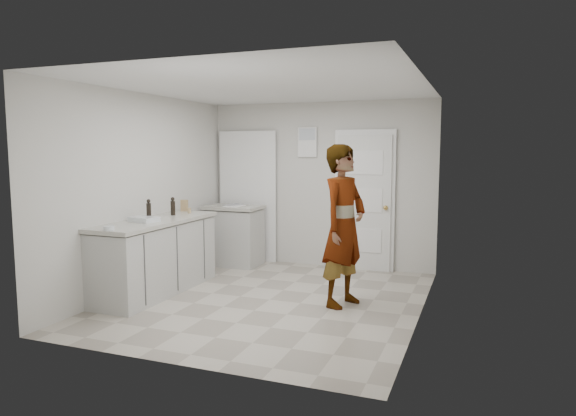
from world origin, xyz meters
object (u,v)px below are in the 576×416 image
at_px(oil_cruet_a, 173,207).
at_px(oil_cruet_b, 149,210).
at_px(baking_dish, 144,219).
at_px(egg_bowl, 109,228).
at_px(cake_mix_box, 184,206).
at_px(spice_jar, 189,211).
at_px(person, 344,226).

relative_size(oil_cruet_a, oil_cruet_b, 0.92).
bearing_deg(baking_dish, egg_bowl, -85.37).
bearing_deg(oil_cruet_a, cake_mix_box, 102.99).
bearing_deg(egg_bowl, cake_mix_box, 95.55).
relative_size(spice_jar, oil_cruet_b, 0.28).
bearing_deg(spice_jar, oil_cruet_b, -96.39).
distance_m(spice_jar, oil_cruet_b, 0.79).
xyz_separation_m(cake_mix_box, egg_bowl, (0.17, -1.77, -0.06)).
bearing_deg(cake_mix_box, person, -25.47).
xyz_separation_m(cake_mix_box, baking_dish, (0.12, -1.08, -0.05)).
bearing_deg(oil_cruet_a, person, -2.55).
bearing_deg(person, cake_mix_box, 96.19).
height_order(oil_cruet_b, egg_bowl, oil_cruet_b).
bearing_deg(oil_cruet_b, baking_dish, -80.41).
xyz_separation_m(spice_jar, baking_dish, (-0.07, -0.91, -0.01)).
xyz_separation_m(oil_cruet_a, baking_dish, (0.02, -0.64, -0.09)).
height_order(oil_cruet_a, egg_bowl, oil_cruet_a).
relative_size(oil_cruet_a, baking_dish, 0.66).
distance_m(spice_jar, oil_cruet_a, 0.29).
distance_m(baking_dish, egg_bowl, 0.69).
height_order(spice_jar, oil_cruet_b, oil_cruet_b).
distance_m(spice_jar, egg_bowl, 1.60).
distance_m(person, spice_jar, 2.29).
bearing_deg(egg_bowl, oil_cruet_a, 93.05).
bearing_deg(egg_bowl, oil_cruet_b, 95.40).
bearing_deg(person, baking_dish, 121.63).
xyz_separation_m(cake_mix_box, oil_cruet_a, (0.10, -0.44, 0.03)).
bearing_deg(spice_jar, cake_mix_box, 137.66).
height_order(cake_mix_box, egg_bowl, cake_mix_box).
distance_m(person, baking_dish, 2.39).
xyz_separation_m(spice_jar, egg_bowl, (-0.01, -1.60, -0.01)).
bearing_deg(person, spice_jar, 99.26).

